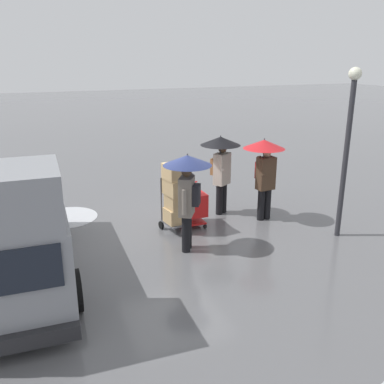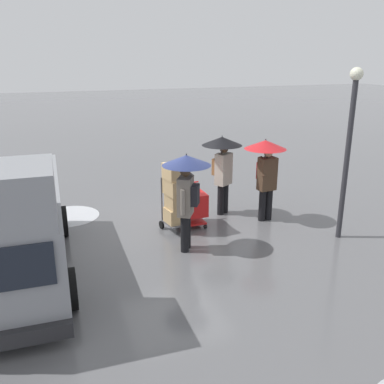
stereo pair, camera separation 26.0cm
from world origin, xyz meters
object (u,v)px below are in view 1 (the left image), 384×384
object	(u,v)px
cargo_van_parked_right	(7,224)
pedestrian_white_side	(221,157)
shopping_cart_vendor	(193,204)
pedestrian_pink_side	(188,181)
street_lamp	(348,137)
hand_dolly_boxes	(175,194)
pedestrian_black_side	(265,161)

from	to	relation	value
cargo_van_parked_right	pedestrian_white_side	distance (m)	5.51
shopping_cart_vendor	pedestrian_pink_side	bearing A→B (deg)	63.45
cargo_van_parked_right	pedestrian_pink_side	bearing A→B (deg)	-177.57
cargo_van_parked_right	street_lamp	world-z (taller)	street_lamp
cargo_van_parked_right	pedestrian_pink_side	distance (m)	3.59
pedestrian_white_side	cargo_van_parked_right	bearing A→B (deg)	20.01
shopping_cart_vendor	cargo_van_parked_right	bearing A→B (deg)	18.20
pedestrian_white_side	pedestrian_pink_side	bearing A→B (deg)	47.15
pedestrian_pink_side	hand_dolly_boxes	bearing A→B (deg)	-94.75
cargo_van_parked_right	street_lamp	xyz separation A→B (m)	(-7.14, 0.49, 1.19)
shopping_cart_vendor	pedestrian_black_side	distance (m)	2.11
street_lamp	pedestrian_black_side	bearing A→B (deg)	-54.24
pedestrian_pink_side	pedestrian_black_side	size ratio (longest dim) A/B	1.00
shopping_cart_vendor	pedestrian_black_side	size ratio (longest dim) A/B	0.47
hand_dolly_boxes	pedestrian_pink_side	bearing A→B (deg)	85.25
pedestrian_black_side	pedestrian_pink_side	bearing A→B (deg)	20.96
pedestrian_pink_side	shopping_cart_vendor	bearing A→B (deg)	-116.55
pedestrian_white_side	street_lamp	bearing A→B (deg)	129.67
cargo_van_parked_right	pedestrian_white_side	world-z (taller)	cargo_van_parked_right
pedestrian_white_side	pedestrian_black_side	bearing A→B (deg)	136.26
pedestrian_black_side	street_lamp	xyz separation A→B (m)	(-1.13, 1.58, 0.80)
pedestrian_pink_side	cargo_van_parked_right	bearing A→B (deg)	2.43
hand_dolly_boxes	pedestrian_white_side	bearing A→B (deg)	-155.50
shopping_cart_vendor	hand_dolly_boxes	distance (m)	0.68
cargo_van_parked_right	street_lamp	bearing A→B (deg)	176.07
cargo_van_parked_right	pedestrian_black_side	world-z (taller)	cargo_van_parked_right
cargo_van_parked_right	street_lamp	distance (m)	7.25
shopping_cart_vendor	pedestrian_black_side	xyz separation A→B (m)	(-1.83, 0.29, 1.00)
pedestrian_pink_side	pedestrian_black_side	distance (m)	2.61
street_lamp	cargo_van_parked_right	bearing A→B (deg)	-3.93
hand_dolly_boxes	pedestrian_white_side	world-z (taller)	pedestrian_white_side
shopping_cart_vendor	pedestrian_black_side	world-z (taller)	pedestrian_black_side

